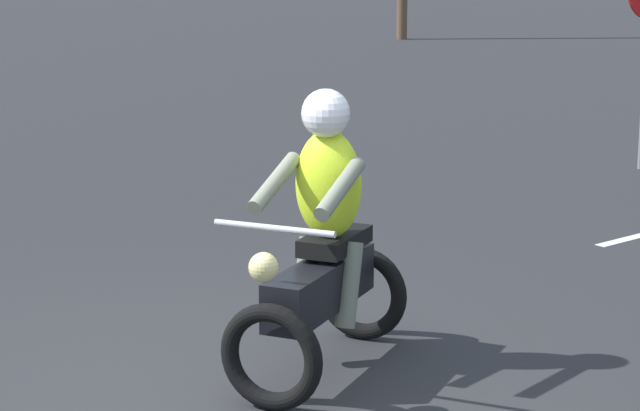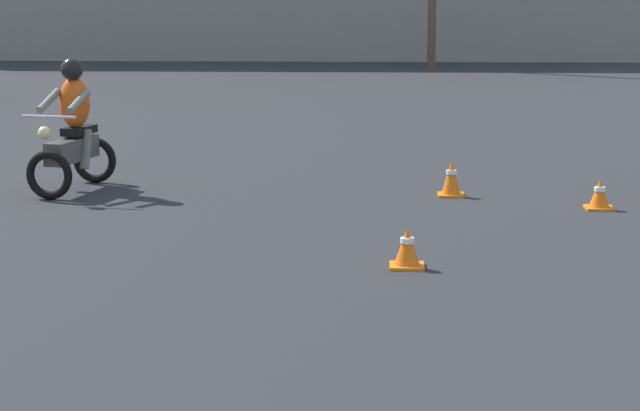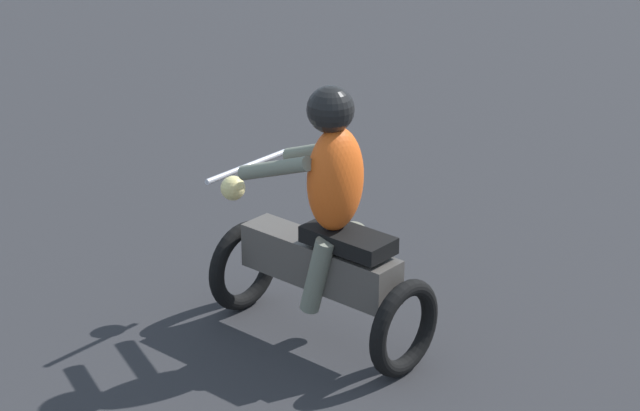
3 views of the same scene
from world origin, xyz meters
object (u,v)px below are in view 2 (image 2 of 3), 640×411
at_px(motorcycle_rider_background, 73,133).
at_px(traffic_cone_near_left, 451,179).
at_px(traffic_cone_near_right, 600,195).
at_px(traffic_cone_mid_left, 407,248).

xyz_separation_m(motorcycle_rider_background, traffic_cone_near_left, (4.72, -0.20, -0.51)).
relative_size(traffic_cone_near_left, traffic_cone_near_right, 1.26).
distance_m(motorcycle_rider_background, traffic_cone_near_right, 6.48).
bearing_deg(traffic_cone_near_left, motorcycle_rider_background, 177.63).
xyz_separation_m(traffic_cone_near_left, traffic_cone_near_right, (1.66, -0.81, -0.05)).
height_order(motorcycle_rider_background, traffic_cone_near_left, motorcycle_rider_background).
height_order(motorcycle_rider_background, traffic_cone_near_right, motorcycle_rider_background).
xyz_separation_m(traffic_cone_near_right, traffic_cone_mid_left, (-2.29, -3.07, 0.02)).
distance_m(motorcycle_rider_background, traffic_cone_mid_left, 5.79).
bearing_deg(motorcycle_rider_background, traffic_cone_near_right, -177.27).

